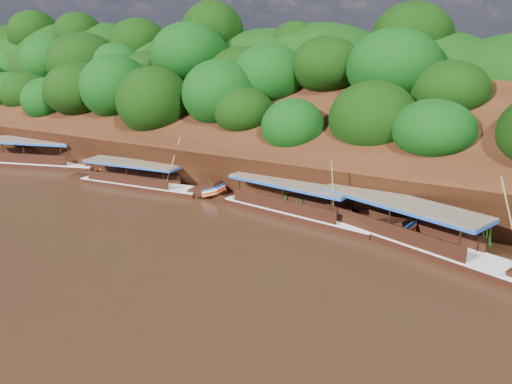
% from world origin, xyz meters
% --- Properties ---
extents(ground, '(160.00, 160.00, 0.00)m').
position_xyz_m(ground, '(0.00, 0.00, 0.00)').
color(ground, black).
rests_on(ground, ground).
extents(riverbank, '(120.00, 30.06, 19.40)m').
position_xyz_m(riverbank, '(-0.01, 22.73, 1.89)').
color(riverbank, black).
rests_on(riverbank, ground).
extents(boat_0, '(16.32, 7.32, 6.27)m').
position_xyz_m(boat_0, '(10.63, 6.53, 0.60)').
color(boat_0, black).
rests_on(boat_0, ground).
extents(boat_1, '(14.59, 3.94, 5.26)m').
position_xyz_m(boat_1, '(2.29, 7.99, 0.56)').
color(boat_1, black).
rests_on(boat_1, ground).
extents(boat_2, '(13.91, 3.29, 5.06)m').
position_xyz_m(boat_2, '(-12.86, 7.95, 0.49)').
color(boat_2, black).
rests_on(boat_2, ground).
extents(boat_3, '(15.14, 6.75, 3.22)m').
position_xyz_m(boat_3, '(-27.07, 8.60, 0.61)').
color(boat_3, black).
rests_on(boat_3, ground).
extents(reeds, '(49.13, 2.55, 1.99)m').
position_xyz_m(reeds, '(-3.22, 9.56, 0.88)').
color(reeds, '#24701C').
rests_on(reeds, ground).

